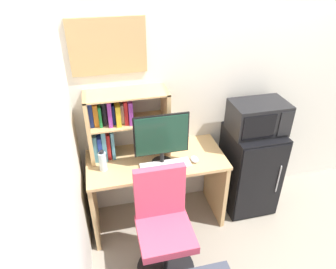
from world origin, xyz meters
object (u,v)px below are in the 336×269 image
at_px(monitor, 162,138).
at_px(computer_mouse, 194,159).
at_px(water_bottle, 103,161).
at_px(mini_fridge, 249,169).
at_px(microwave, 258,118).
at_px(wall_corkboard, 108,47).
at_px(keyboard, 166,165).
at_px(hutch_bookshelf, 116,122).
at_px(desk_chair, 164,231).

height_order(monitor, computer_mouse, monitor).
bearing_deg(monitor, water_bottle, 177.31).
xyz_separation_m(mini_fridge, microwave, (0.00, 0.00, 0.58)).
bearing_deg(mini_fridge, monitor, -173.98).
bearing_deg(monitor, mini_fridge, 6.02).
distance_m(water_bottle, wall_corkboard, 0.91).
bearing_deg(microwave, water_bottle, -176.91).
xyz_separation_m(microwave, wall_corkboard, (-1.25, 0.24, 0.65)).
height_order(keyboard, mini_fridge, mini_fridge).
distance_m(monitor, keyboard, 0.25).
relative_size(keyboard, computer_mouse, 4.32).
bearing_deg(keyboard, water_bottle, 171.29).
distance_m(mini_fridge, microwave, 0.58).
height_order(computer_mouse, water_bottle, water_bottle).
relative_size(computer_mouse, microwave, 0.20).
xyz_separation_m(hutch_bookshelf, keyboard, (0.36, -0.29, -0.31)).
relative_size(keyboard, wall_corkboard, 0.72).
bearing_deg(keyboard, mini_fridge, 9.65).
bearing_deg(hutch_bookshelf, desk_chair, -69.90).
bearing_deg(mini_fridge, desk_chair, -151.25).
bearing_deg(monitor, wall_corkboard, 134.83).
bearing_deg(water_bottle, computer_mouse, -4.42).
bearing_deg(monitor, hutch_bookshelf, 145.72).
distance_m(computer_mouse, wall_corkboard, 1.17).
distance_m(microwave, wall_corkboard, 1.43).
distance_m(keyboard, mini_fridge, 0.95).
distance_m(keyboard, computer_mouse, 0.26).
xyz_separation_m(hutch_bookshelf, mini_fridge, (1.25, -0.14, -0.62)).
distance_m(water_bottle, mini_fridge, 1.45).
bearing_deg(hutch_bookshelf, monitor, -34.28).
distance_m(hutch_bookshelf, wall_corkboard, 0.62).
bearing_deg(monitor, keyboard, -70.61).
relative_size(monitor, keyboard, 1.09).
distance_m(monitor, microwave, 0.91).
distance_m(computer_mouse, desk_chair, 0.65).
bearing_deg(microwave, keyboard, -170.17).
relative_size(mini_fridge, wall_corkboard, 1.45).
height_order(monitor, keyboard, monitor).
bearing_deg(desk_chair, computer_mouse, 48.17).
height_order(mini_fridge, microwave, microwave).
distance_m(hutch_bookshelf, computer_mouse, 0.74).
bearing_deg(mini_fridge, water_bottle, -177.03).
bearing_deg(computer_mouse, hutch_bookshelf, 156.61).
distance_m(monitor, water_bottle, 0.52).
height_order(monitor, mini_fridge, monitor).
bearing_deg(keyboard, hutch_bookshelf, 141.40).
xyz_separation_m(water_bottle, mini_fridge, (1.40, 0.07, -0.39)).
distance_m(keyboard, microwave, 0.94).
bearing_deg(desk_chair, wall_corkboard, 107.52).
relative_size(water_bottle, mini_fridge, 0.22).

